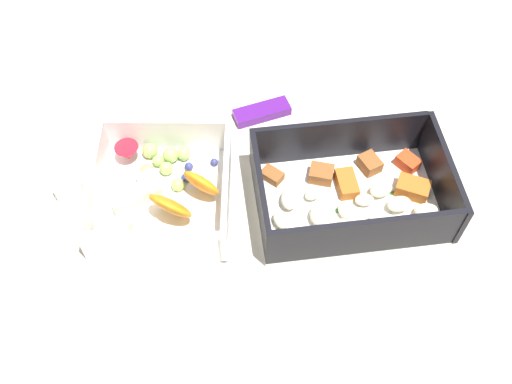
{
  "coord_description": "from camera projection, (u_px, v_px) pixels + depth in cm",
  "views": [
    {
      "loc": [
        -3.39,
        -36.11,
        57.48
      ],
      "look_at": [
        -1.44,
        0.05,
        4.0
      ],
      "focal_mm": 41.34,
      "sensor_mm": 36.0,
      "label": 1
    }
  ],
  "objects": [
    {
      "name": "candy_bar",
      "position": [
        265.0,
        112.0,
        0.73
      ],
      "size": [
        7.4,
        4.36,
        1.2
      ],
      "primitive_type": "cube",
      "rotation": [
        0.0,
        0.0,
        0.3
      ],
      "color": "#51197A",
      "rests_on": "table_surface"
    },
    {
      "name": "pasta_container",
      "position": [
        352.0,
        193.0,
        0.65
      ],
      "size": [
        21.57,
        15.04,
        6.54
      ],
      "rotation": [
        0.0,
        0.0,
        0.08
      ],
      "color": "white",
      "rests_on": "table_surface"
    },
    {
      "name": "table_surface",
      "position": [
        269.0,
        207.0,
        0.67
      ],
      "size": [
        80.0,
        80.0,
        2.0
      ],
      "primitive_type": "cube",
      "color": "beige",
      "rests_on": "ground"
    },
    {
      "name": "fruit_bowl",
      "position": [
        161.0,
        191.0,
        0.65
      ],
      "size": [
        15.77,
        16.01,
        5.77
      ],
      "rotation": [
        0.0,
        0.0,
        -0.06
      ],
      "color": "white",
      "rests_on": "table_surface"
    },
    {
      "name": "paper_cup_liner",
      "position": [
        68.0,
        188.0,
        0.66
      ],
      "size": [
        3.37,
        3.37,
        2.0
      ],
      "primitive_type": "cylinder",
      "color": "white",
      "rests_on": "table_surface"
    }
  ]
}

